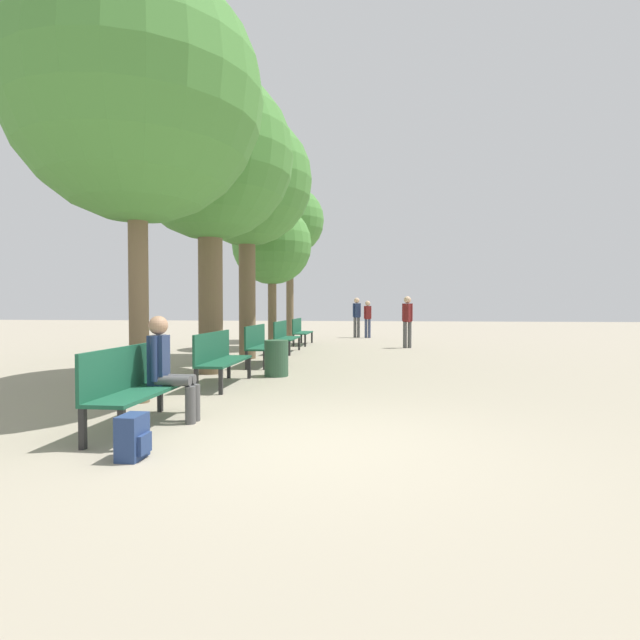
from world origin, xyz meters
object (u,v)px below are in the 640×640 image
at_px(pedestrian_mid, 368,317).
at_px(pedestrian_near, 357,315).
at_px(bench_row_1, 219,355).
at_px(tree_row_0, 137,96).
at_px(bench_row_4, 300,330).
at_px(backpack, 133,437).
at_px(bench_row_2, 260,342).
at_px(tree_row_4, 290,222).
at_px(pedestrian_far, 407,318).
at_px(person_seated, 168,366).
at_px(bench_row_3, 284,335).
at_px(tree_row_1, 210,158).
at_px(tree_row_2, 247,182).
at_px(bench_row_0, 135,382).
at_px(trash_bin, 276,358).
at_px(tree_row_3, 272,245).

bearing_deg(pedestrian_mid, pedestrian_near, 158.55).
relative_size(bench_row_1, tree_row_0, 0.29).
xyz_separation_m(bench_row_4, backpack, (0.54, -13.45, -0.33)).
bearing_deg(bench_row_2, tree_row_4, 94.92).
height_order(bench_row_4, pedestrian_far, pedestrian_far).
xyz_separation_m(bench_row_1, pedestrian_near, (1.86, 13.49, 0.47)).
bearing_deg(person_seated, tree_row_0, 129.61).
bearing_deg(tree_row_0, pedestrian_far, 65.85).
height_order(bench_row_3, backpack, bench_row_3).
bearing_deg(bench_row_1, tree_row_4, 93.54).
xyz_separation_m(bench_row_1, bench_row_3, (0.00, 6.17, 0.00)).
distance_m(bench_row_1, bench_row_4, 9.26).
bearing_deg(pedestrian_near, bench_row_3, -104.28).
height_order(tree_row_1, pedestrian_near, tree_row_1).
bearing_deg(tree_row_2, bench_row_0, -84.87).
bearing_deg(person_seated, bench_row_0, -125.43).
bearing_deg(person_seated, bench_row_1, 95.15).
distance_m(tree_row_1, pedestrian_mid, 12.66).
height_order(bench_row_2, backpack, bench_row_2).
bearing_deg(trash_bin, pedestrian_far, 66.88).
distance_m(tree_row_1, pedestrian_near, 12.71).
height_order(bench_row_2, tree_row_3, tree_row_3).
bearing_deg(trash_bin, bench_row_2, 112.83).
bearing_deg(tree_row_0, tree_row_1, 90.00).
relative_size(tree_row_2, tree_row_4, 1.06).
bearing_deg(tree_row_1, bench_row_2, 66.58).
relative_size(tree_row_4, pedestrian_mid, 3.77).
relative_size(bench_row_3, pedestrian_far, 1.07).
relative_size(tree_row_2, trash_bin, 8.97).
height_order(person_seated, pedestrian_near, pedestrian_near).
height_order(bench_row_3, bench_row_4, same).
xyz_separation_m(bench_row_1, tree_row_1, (-0.68, 1.52, 3.92)).
relative_size(bench_row_2, tree_row_1, 0.30).
distance_m(bench_row_2, pedestrian_near, 10.58).
relative_size(backpack, pedestrian_near, 0.23).
xyz_separation_m(bench_row_3, pedestrian_mid, (2.35, 7.13, 0.39)).
xyz_separation_m(bench_row_0, tree_row_1, (-0.68, 4.61, 3.92)).
xyz_separation_m(bench_row_0, pedestrian_mid, (2.35, 16.38, 0.39)).
relative_size(bench_row_4, trash_bin, 2.56).
bearing_deg(tree_row_4, tree_row_0, -90.00).
xyz_separation_m(backpack, pedestrian_near, (1.32, 17.68, 0.80)).
relative_size(tree_row_1, pedestrian_far, 3.63).
height_order(bench_row_2, bench_row_3, same).
bearing_deg(tree_row_4, tree_row_2, -90.00).
height_order(bench_row_1, tree_row_2, tree_row_2).
height_order(tree_row_1, person_seated, tree_row_1).
height_order(bench_row_2, pedestrian_far, pedestrian_far).
distance_m(pedestrian_mid, pedestrian_far, 5.21).
bearing_deg(tree_row_2, bench_row_4, 81.98).
bearing_deg(bench_row_1, person_seated, -84.85).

